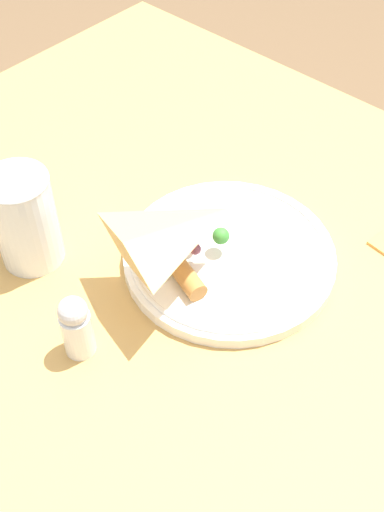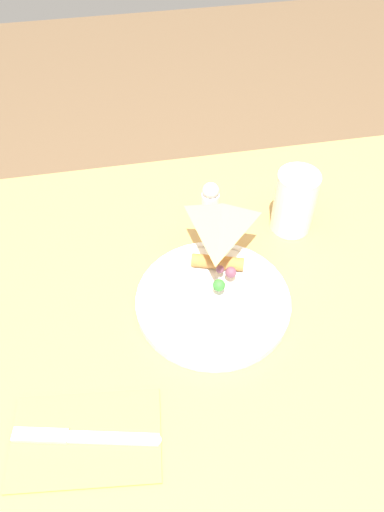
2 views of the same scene
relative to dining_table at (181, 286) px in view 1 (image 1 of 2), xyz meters
name	(u,v)px [view 1 (image 1 of 2)]	position (x,y,z in m)	size (l,w,h in m)	color
ground_plane	(184,467)	(0.00, 0.00, -0.63)	(6.00, 6.00, 0.00)	brown
dining_table	(181,286)	(0.00, 0.00, 0.00)	(0.95, 0.81, 0.75)	tan
plate_pizza	(228,254)	(-0.08, 0.00, 0.13)	(0.26, 0.26, 0.05)	white
milk_glass	(26,223)	(0.10, 0.16, 0.18)	(0.08, 0.08, 0.13)	white
salt_shaker	(76,326)	(-0.05, 0.21, 0.16)	(0.03, 0.03, 0.09)	white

